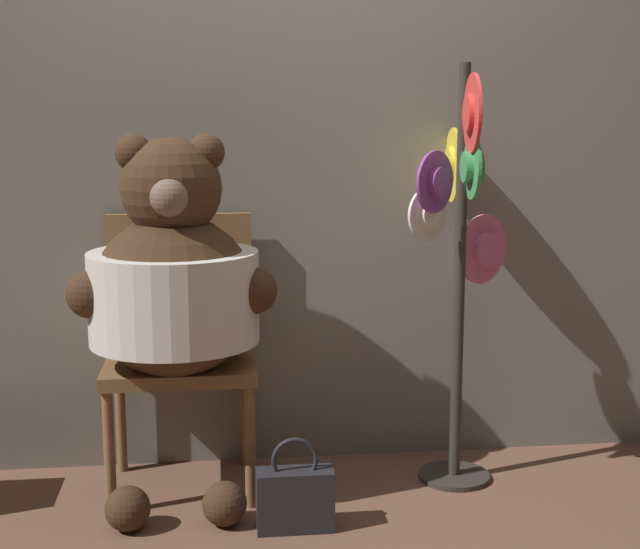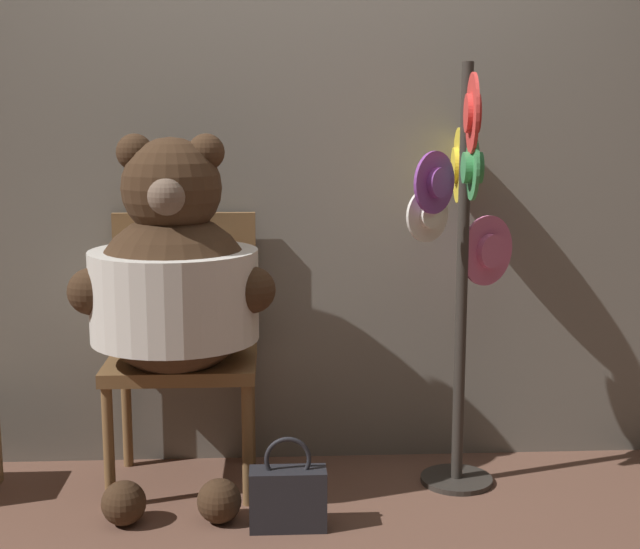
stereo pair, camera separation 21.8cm
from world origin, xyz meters
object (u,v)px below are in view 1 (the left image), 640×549
object	(u,v)px
chair	(181,338)
hat_display_rack	(460,238)
handbag_on_ground	(295,497)
teddy_bear	(174,286)

from	to	relation	value
chair	hat_display_rack	size ratio (longest dim) A/B	0.65
handbag_on_ground	chair	bearing A→B (deg)	128.92
chair	teddy_bear	xyz separation A→B (m)	(-0.01, -0.16, 0.23)
chair	handbag_on_ground	bearing A→B (deg)	-51.08
chair	hat_display_rack	xyz separation A→B (m)	(1.05, -0.14, 0.39)
chair	handbag_on_ground	distance (m)	0.77
chair	teddy_bear	bearing A→B (deg)	-94.56
teddy_bear	handbag_on_ground	distance (m)	0.86
chair	handbag_on_ground	world-z (taller)	chair
chair	hat_display_rack	distance (m)	1.13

